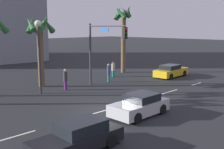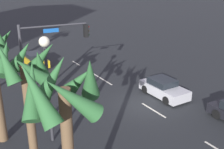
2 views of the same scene
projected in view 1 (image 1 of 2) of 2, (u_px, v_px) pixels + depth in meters
The scene contains 16 objects.
ground_plane at pixel (108, 110), 18.75m from camera, with size 220.00×220.00×0.00m, color #232628.
lane_stripe_2 at pixel (18, 136), 14.23m from camera, with size 1.97×0.14×0.01m, color silver.
lane_stripe_3 at pixel (98, 112), 18.09m from camera, with size 2.55×0.14×0.01m, color silver.
lane_stripe_4 at pixel (157, 95), 22.62m from camera, with size 1.88×0.14×0.01m, color silver.
lane_stripe_5 at pixel (171, 91), 24.02m from camera, with size 2.11×0.14×0.01m, color silver.
lane_stripe_6 at pixel (196, 84), 27.18m from camera, with size 1.85×0.14×0.01m, color silver.
car_0 at pixel (171, 71), 31.09m from camera, with size 4.75×2.00×1.37m.
car_1 at pixel (78, 137), 12.44m from camera, with size 4.40×1.85×1.34m.
car_3 at pixel (140, 105), 17.47m from camera, with size 4.04×1.96×1.37m.
traffic_signal at pixel (102, 44), 25.11m from camera, with size 0.66×5.18×5.86m.
streetlamp at pixel (39, 43), 22.63m from camera, with size 0.56×0.56×6.07m.
pedestrian_0 at pixel (113, 69), 31.10m from camera, with size 0.49×0.49×1.70m.
pedestrian_1 at pixel (109, 72), 28.10m from camera, with size 0.43×0.43×1.87m.
pedestrian_2 at pixel (65, 79), 24.46m from camera, with size 0.51×0.51×1.88m.
palm_tree_0 at pixel (40, 36), 25.32m from camera, with size 2.53×2.86×6.71m.
palm_tree_1 at pixel (123, 25), 33.39m from camera, with size 2.70×2.63×8.19m.
Camera 1 is at (-12.61, -12.96, 5.49)m, focal length 44.48 mm.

